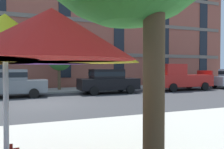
% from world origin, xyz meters
% --- Properties ---
extents(ground_plane, '(120.00, 120.00, 0.00)m').
position_xyz_m(ground_plane, '(0.00, 0.00, 0.00)').
color(ground_plane, '#38383A').
extents(sidewalk_far, '(56.00, 3.60, 0.12)m').
position_xyz_m(sidewalk_far, '(0.00, 6.80, 0.06)').
color(sidewalk_far, '#9E998E').
rests_on(sidewalk_far, ground).
extents(apartment_building, '(43.07, 12.08, 12.80)m').
position_xyz_m(apartment_building, '(0.00, 14.99, 6.40)').
color(apartment_building, '#934C3D').
rests_on(apartment_building, ground).
extents(sedan_gray, '(4.40, 1.98, 1.78)m').
position_xyz_m(sedan_gray, '(-1.67, 3.70, 0.95)').
color(sedan_gray, slate).
rests_on(sedan_gray, ground).
extents(sedan_black, '(4.40, 1.98, 1.78)m').
position_xyz_m(sedan_black, '(4.92, 3.70, 0.95)').
color(sedan_black, black).
rests_on(sedan_black, ground).
extents(pickup_red, '(5.10, 2.12, 2.20)m').
position_xyz_m(pickup_red, '(11.35, 3.70, 1.03)').
color(pickup_red, '#B21E19').
rests_on(pickup_red, ground).
extents(street_tree_middle, '(2.15, 2.12, 3.77)m').
position_xyz_m(street_tree_middle, '(1.90, 6.83, 2.74)').
color(street_tree_middle, brown).
rests_on(street_tree_middle, ground).
extents(patio_umbrella, '(3.25, 3.02, 2.44)m').
position_xyz_m(patio_umbrella, '(-1.03, -9.00, 2.13)').
color(patio_umbrella, silver).
rests_on(patio_umbrella, ground).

